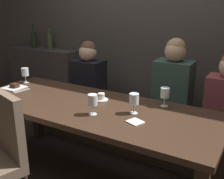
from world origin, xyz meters
TOP-DOWN VIEW (x-y plane):
  - ground at (0.00, 0.00)m, footprint 9.00×9.00m
  - back_wall_tiled at (0.00, 1.22)m, footprint 6.00×0.12m
  - back_counter at (-1.55, 1.04)m, footprint 1.10×0.28m
  - dining_table at (0.00, 0.00)m, footprint 2.20×0.84m
  - banquette_bench at (0.00, 0.70)m, footprint 2.50×0.44m
  - diner_redhead at (-0.51, 0.68)m, footprint 0.36×0.24m
  - diner_bearded at (0.48, 0.72)m, footprint 0.36×0.24m
  - wine_bottle_dark_red at (-1.71, 1.04)m, footprint 0.08×0.08m
  - wine_bottle_pale_label at (-1.40, 1.03)m, footprint 0.08×0.08m
  - wine_glass_center_front at (0.40, 0.03)m, footprint 0.08×0.08m
  - wine_glass_far_right at (0.55, 0.30)m, footprint 0.08×0.08m
  - wine_glass_end_left at (0.13, -0.15)m, footprint 0.08×0.08m
  - wine_glass_center_back at (-1.00, 0.20)m, footprint 0.08×0.08m
  - espresso_cup at (0.01, 0.16)m, footprint 0.12×0.12m
  - dessert_plate at (-0.94, -0.00)m, footprint 0.19×0.19m
  - fork_on_table at (-0.81, -0.03)m, footprint 0.04×0.17m
  - folded_napkin at (0.48, -0.12)m, footprint 0.14×0.13m

SIDE VIEW (x-z plane):
  - ground at x=0.00m, z-range 0.00..0.00m
  - banquette_bench at x=0.00m, z-range 0.00..0.45m
  - back_counter at x=-1.55m, z-range 0.00..0.95m
  - dining_table at x=0.00m, z-range 0.28..1.02m
  - fork_on_table at x=-0.81m, z-range 0.74..0.75m
  - folded_napkin at x=0.48m, z-range 0.74..0.75m
  - dessert_plate at x=-0.94m, z-range 0.73..0.78m
  - espresso_cup at x=0.01m, z-range 0.73..0.80m
  - diner_redhead at x=-0.51m, z-range 0.43..1.15m
  - diner_bearded at x=0.48m, z-range 0.43..1.24m
  - wine_glass_center_front at x=0.40m, z-range 0.77..0.93m
  - wine_glass_end_left at x=0.13m, z-range 0.77..0.93m
  - wine_glass_far_right at x=0.55m, z-range 0.77..0.94m
  - wine_glass_center_back at x=-1.00m, z-range 0.77..0.94m
  - wine_bottle_dark_red at x=-1.71m, z-range 0.91..1.23m
  - wine_bottle_pale_label at x=-1.40m, z-range 0.91..1.23m
  - back_wall_tiled at x=0.00m, z-range 0.00..3.00m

